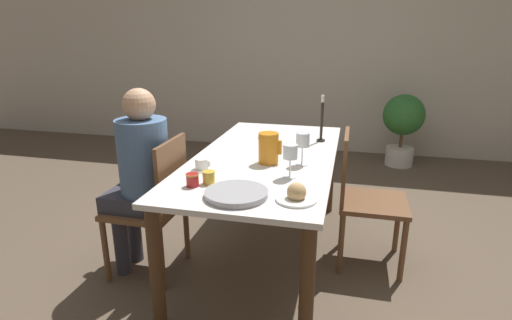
{
  "coord_description": "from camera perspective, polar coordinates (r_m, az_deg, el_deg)",
  "views": [
    {
      "loc": [
        0.51,
        -2.39,
        1.48
      ],
      "look_at": [
        0.0,
        -0.27,
        0.78
      ],
      "focal_mm": 28.0,
      "sensor_mm": 36.0,
      "label": 1
    }
  ],
  "objects": [
    {
      "name": "potted_plant",
      "position": [
        4.82,
        20.26,
        5.08
      ],
      "size": [
        0.46,
        0.46,
        0.82
      ],
      "color": "beige",
      "rests_on": "ground_plane"
    },
    {
      "name": "serving_tray",
      "position": [
        1.91,
        -2.82,
        -4.82
      ],
      "size": [
        0.31,
        0.31,
        0.03
      ],
      "color": "#9E9EA3",
      "rests_on": "dining_table"
    },
    {
      "name": "teacup_near_person",
      "position": [
        2.29,
        -7.74,
        -0.73
      ],
      "size": [
        0.13,
        0.13,
        0.07
      ],
      "color": "white",
      "rests_on": "dining_table"
    },
    {
      "name": "wine_glass_juice",
      "position": [
        2.13,
        4.92,
        0.92
      ],
      "size": [
        0.08,
        0.08,
        0.18
      ],
      "color": "white",
      "rests_on": "dining_table"
    },
    {
      "name": "jam_jar_red",
      "position": [
        2.08,
        -6.77,
        -2.41
      ],
      "size": [
        0.07,
        0.07,
        0.07
      ],
      "color": "gold",
      "rests_on": "dining_table"
    },
    {
      "name": "ground_plane",
      "position": [
        2.85,
        1.3,
        -13.4
      ],
      "size": [
        20.0,
        20.0,
        0.0
      ],
      "primitive_type": "plane",
      "color": "brown"
    },
    {
      "name": "red_pitcher",
      "position": [
        2.37,
        1.79,
        1.74
      ],
      "size": [
        0.15,
        0.12,
        0.19
      ],
      "color": "orange",
      "rests_on": "dining_table"
    },
    {
      "name": "wine_glass_water",
      "position": [
        2.34,
        6.68,
        2.67
      ],
      "size": [
        0.08,
        0.08,
        0.19
      ],
      "color": "white",
      "rests_on": "dining_table"
    },
    {
      "name": "wall_back",
      "position": [
        5.18,
        8.23,
        15.66
      ],
      "size": [
        10.0,
        0.06,
        2.6
      ],
      "color": "beige",
      "rests_on": "ground_plane"
    },
    {
      "name": "bread_plate",
      "position": [
        1.87,
        5.81,
        -4.95
      ],
      "size": [
        0.2,
        0.2,
        0.09
      ],
      "color": "white",
      "rests_on": "dining_table"
    },
    {
      "name": "jam_jar_amber",
      "position": [
        2.05,
        -9.07,
        -2.74
      ],
      "size": [
        0.07,
        0.07,
        0.07
      ],
      "color": "#A81E1E",
      "rests_on": "dining_table"
    },
    {
      "name": "dining_table",
      "position": [
        2.58,
        1.4,
        -1.36
      ],
      "size": [
        0.87,
        1.78,
        0.73
      ],
      "color": "silver",
      "rests_on": "ground_plane"
    },
    {
      "name": "person_seated",
      "position": [
        2.51,
        -16.27,
        -1.05
      ],
      "size": [
        0.39,
        0.41,
        1.18
      ],
      "rotation": [
        0.0,
        0.0,
        1.57
      ],
      "color": "#33333D",
      "rests_on": "ground_plane"
    },
    {
      "name": "chair_person_side",
      "position": [
        2.55,
        -14.22,
        -6.0
      ],
      "size": [
        0.42,
        0.42,
        0.88
      ],
      "rotation": [
        0.0,
        0.0,
        1.57
      ],
      "color": "brown",
      "rests_on": "ground_plane"
    },
    {
      "name": "candlestick_tall",
      "position": [
        2.88,
        9.35,
        5.16
      ],
      "size": [
        0.06,
        0.06,
        0.33
      ],
      "color": "black",
      "rests_on": "dining_table"
    },
    {
      "name": "chair_opposite",
      "position": [
        2.67,
        15.0,
        -4.92
      ],
      "size": [
        0.42,
        0.42,
        0.88
      ],
      "rotation": [
        0.0,
        0.0,
        -1.57
      ],
      "color": "brown",
      "rests_on": "ground_plane"
    }
  ]
}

